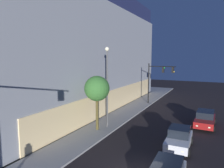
% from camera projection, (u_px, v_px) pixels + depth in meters
% --- Properties ---
extents(modern_building, '(36.61, 27.18, 17.36)m').
position_uv_depth(modern_building, '(43.00, 51.00, 34.67)').
color(modern_building, '#4C4C51').
rests_on(modern_building, ground).
extents(traffic_light_far_corner, '(0.47, 4.32, 6.49)m').
position_uv_depth(traffic_light_far_corner, '(158.00, 76.00, 32.83)').
color(traffic_light_far_corner, black).
rests_on(traffic_light_far_corner, sidewalk_corner).
extents(street_lamp_sidewalk, '(0.44, 0.44, 8.48)m').
position_uv_depth(street_lamp_sidewalk, '(107.00, 78.00, 21.88)').
color(street_lamp_sidewalk, '#494949').
rests_on(street_lamp_sidewalk, sidewalk_corner).
extents(sidewalk_tree, '(2.57, 2.57, 5.57)m').
position_uv_depth(sidewalk_tree, '(97.00, 89.00, 21.02)').
color(sidewalk_tree, '#473F1E').
rests_on(sidewalk_tree, sidewalk_corner).
extents(car_white, '(4.16, 2.11, 1.71)m').
position_uv_depth(car_white, '(179.00, 138.00, 17.37)').
color(car_white, silver).
rests_on(car_white, ground).
extents(car_red, '(4.75, 2.23, 1.68)m').
position_uv_depth(car_red, '(205.00, 119.00, 22.93)').
color(car_red, maroon).
rests_on(car_red, ground).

